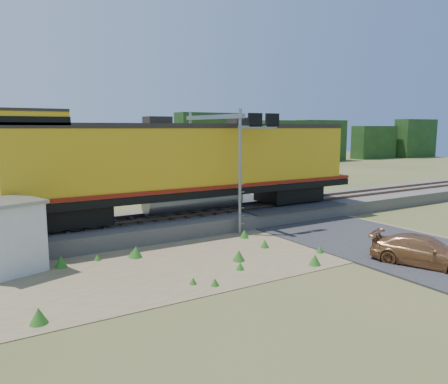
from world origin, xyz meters
TOP-DOWN VIEW (x-y plane):
  - ground at (0.00, 0.00)m, footprint 140.00×140.00m
  - ballast at (0.00, 6.00)m, footprint 70.00×5.00m
  - rails at (0.00, 6.00)m, footprint 70.00×1.54m
  - dirt_shoulder at (-2.00, 0.50)m, footprint 26.00×8.00m
  - road at (7.00, 0.74)m, footprint 7.00×66.00m
  - tree_line_north at (0.00, 38.00)m, footprint 130.00×3.00m
  - weed_clumps at (-3.50, 0.10)m, footprint 15.00×6.20m
  - locomotive at (0.61, 6.00)m, footprint 21.39×3.26m
  - shed at (-9.01, 2.83)m, footprint 3.07×3.07m
  - signal_gantry at (2.51, 5.35)m, footprint 2.63×6.20m
  - car at (5.68, -5.29)m, footprint 3.20×4.58m

SIDE VIEW (x-z plane):
  - ground at x=0.00m, z-range 0.00..0.00m
  - weed_clumps at x=-3.50m, z-range -0.28..0.28m
  - dirt_shoulder at x=-2.00m, z-range 0.00..0.03m
  - road at x=7.00m, z-range -0.34..0.52m
  - ballast at x=0.00m, z-range 0.00..0.80m
  - car at x=5.68m, z-range 0.00..1.23m
  - rails at x=0.00m, z-range 0.80..0.96m
  - shed at x=-9.01m, z-range 0.02..2.90m
  - tree_line_north at x=0.00m, z-range -0.18..6.32m
  - locomotive at x=0.61m, z-range 0.92..6.44m
  - signal_gantry at x=2.51m, z-range 1.69..8.32m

